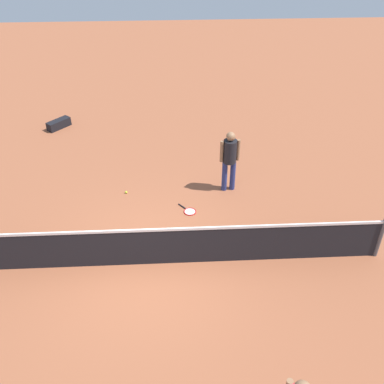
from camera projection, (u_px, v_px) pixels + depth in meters
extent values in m
plane|color=#9E5638|center=(148.00, 264.00, 9.59)|extent=(40.00, 40.00, 0.00)
cylinder|color=#4C4C51|center=(380.00, 237.00, 9.50)|extent=(0.09, 0.09, 1.07)
cube|color=black|center=(146.00, 248.00, 9.33)|extent=(10.00, 0.02, 0.91)
cube|color=white|center=(145.00, 230.00, 9.05)|extent=(10.00, 0.04, 0.06)
cylinder|color=navy|center=(233.00, 175.00, 11.66)|extent=(0.16, 0.16, 0.85)
cylinder|color=navy|center=(224.00, 176.00, 11.63)|extent=(0.16, 0.16, 0.85)
cylinder|color=black|center=(230.00, 151.00, 11.22)|extent=(0.38, 0.38, 0.62)
cylinder|color=#9E704C|center=(238.00, 150.00, 11.24)|extent=(0.10, 0.10, 0.58)
cylinder|color=#9E704C|center=(222.00, 151.00, 11.17)|extent=(0.10, 0.10, 0.58)
sphere|color=#9E704C|center=(231.00, 136.00, 10.97)|extent=(0.26, 0.26, 0.23)
torus|color=red|center=(190.00, 212.00, 11.07)|extent=(0.44, 0.44, 0.02)
cylinder|color=silver|center=(190.00, 212.00, 11.07)|extent=(0.38, 0.38, 0.00)
cylinder|color=black|center=(182.00, 206.00, 11.23)|extent=(0.20, 0.24, 0.03)
sphere|color=#C6E033|center=(126.00, 192.00, 11.71)|extent=(0.07, 0.07, 0.07)
sphere|color=#C6E033|center=(216.00, 247.00, 9.97)|extent=(0.07, 0.07, 0.07)
sphere|color=#C6E033|center=(266.00, 226.00, 10.57)|extent=(0.07, 0.07, 0.07)
cube|color=black|center=(59.00, 124.00, 14.71)|extent=(0.75, 0.78, 0.28)
cylinder|color=black|center=(67.00, 120.00, 14.93)|extent=(0.26, 0.25, 0.27)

